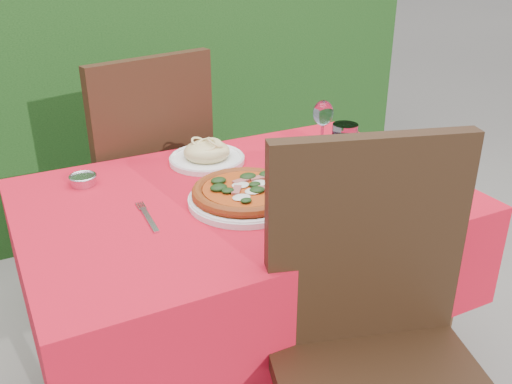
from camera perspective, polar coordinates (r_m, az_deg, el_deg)
name	(u,v)px	position (r m, az deg, el deg)	size (l,w,h in m)	color
hedge	(106,44)	(3.03, -14.76, 14.08)	(3.20, 0.55, 1.78)	black
dining_table	(243,238)	(1.74, -1.34, -4.61)	(1.26, 0.86, 0.75)	#483017
chair_near	(378,339)	(1.37, 12.09, -14.17)	(0.59, 0.59, 1.06)	black
chair_far	(143,169)	(2.24, -11.26, 2.25)	(0.56, 0.56, 1.05)	black
pizza_plate	(245,194)	(1.60, -1.12, -0.21)	(0.35, 0.35, 0.06)	white
pasta_plate	(207,155)	(1.89, -4.94, 3.72)	(0.25, 0.25, 0.07)	white
water_glass	(344,142)	(1.95, 8.82, 4.98)	(0.09, 0.09, 0.11)	silver
wine_glass	(323,115)	(1.98, 6.72, 7.64)	(0.07, 0.07, 0.17)	silver
fork	(149,220)	(1.54, -10.61, -2.74)	(0.03, 0.20, 0.01)	silver
steel_ramekin	(83,181)	(1.79, -16.89, 1.10)	(0.08, 0.08, 0.03)	silver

